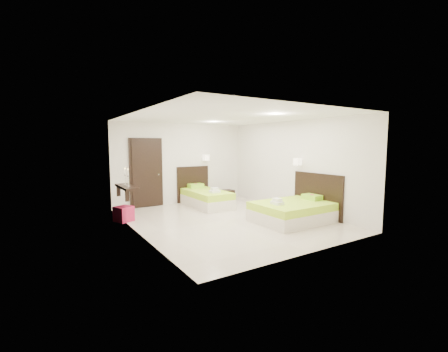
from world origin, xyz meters
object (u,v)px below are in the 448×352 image
bed_single (205,197)px  bed_double (294,210)px  nightstand (227,195)px  ottoman (124,214)px

bed_single → bed_double: bed_single is taller
nightstand → ottoman: 3.83m
bed_single → nightstand: bed_single is taller
bed_single → nightstand: bearing=19.1°
nightstand → ottoman: ottoman is taller
ottoman → nightstand: bearing=14.5°
bed_single → ottoman: size_ratio=5.02×
bed_double → ottoman: bearing=148.2°
bed_single → ottoman: bearing=-167.4°
bed_single → nightstand: (1.06, 0.37, -0.10)m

